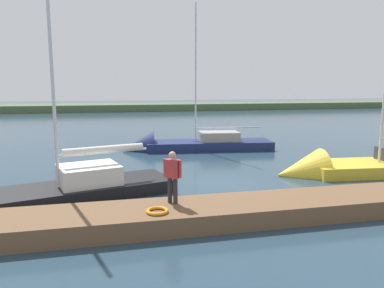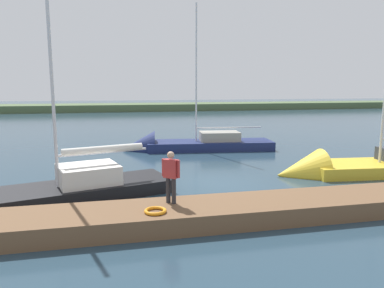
{
  "view_description": "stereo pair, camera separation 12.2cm",
  "coord_description": "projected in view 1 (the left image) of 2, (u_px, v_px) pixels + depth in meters",
  "views": [
    {
      "loc": [
        4.46,
        14.79,
        4.25
      ],
      "look_at": [
        0.4,
        -3.18,
        1.29
      ],
      "focal_mm": 33.45,
      "sensor_mm": 36.0,
      "label": 1
    },
    {
      "loc": [
        4.34,
        14.82,
        4.25
      ],
      "look_at": [
        0.4,
        -3.18,
        1.29
      ],
      "focal_mm": 33.45,
      "sensor_mm": 36.0,
      "label": 2
    }
  ],
  "objects": [
    {
      "name": "sailboat_mid_channel",
      "position": [
        184.0,
        147.0,
        24.25
      ],
      "size": [
        10.32,
        3.5,
        10.65
      ],
      "rotation": [
        0.0,
        0.0,
        -0.11
      ],
      "color": "navy",
      "rests_on": "ground_plane"
    },
    {
      "name": "life_ring_buoy",
      "position": [
        157.0,
        211.0,
        10.47
      ],
      "size": [
        0.66,
        0.66,
        0.1
      ],
      "primitive_type": "torus",
      "color": "orange",
      "rests_on": "dock_pier"
    },
    {
      "name": "dock_pier",
      "position": [
        255.0,
        209.0,
        11.63
      ],
      "size": [
        24.85,
        2.09,
        0.6
      ],
      "primitive_type": "cube",
      "color": "brown",
      "rests_on": "ground_plane"
    },
    {
      "name": "far_shoreline",
      "position": [
        137.0,
        110.0,
        64.65
      ],
      "size": [
        180.0,
        8.0,
        2.4
      ],
      "primitive_type": "cube",
      "color": "#4C603D",
      "rests_on": "ground_plane"
    },
    {
      "name": "person_on_dock",
      "position": [
        172.0,
        174.0,
        11.19
      ],
      "size": [
        0.52,
        0.45,
        1.67
      ],
      "rotation": [
        0.0,
        0.0,
        0.89
      ],
      "color": "#28282D",
      "rests_on": "dock_pier"
    },
    {
      "name": "ground_plane",
      "position": [
        217.0,
        183.0,
        15.89
      ],
      "size": [
        200.0,
        200.0,
        0.0
      ],
      "primitive_type": "plane",
      "color": "#263D4C"
    },
    {
      "name": "sailboat_outer_mooring",
      "position": [
        27.0,
        200.0,
        12.95
      ],
      "size": [
        9.63,
        4.81,
        9.86
      ],
      "rotation": [
        0.0,
        0.0,
        0.28
      ],
      "color": "black",
      "rests_on": "ground_plane"
    },
    {
      "name": "sailboat_inner_slip",
      "position": [
        356.0,
        171.0,
        17.6
      ],
      "size": [
        9.84,
        3.28,
        11.31
      ],
      "rotation": [
        0.0,
        0.0,
        -0.09
      ],
      "color": "gold",
      "rests_on": "ground_plane"
    }
  ]
}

